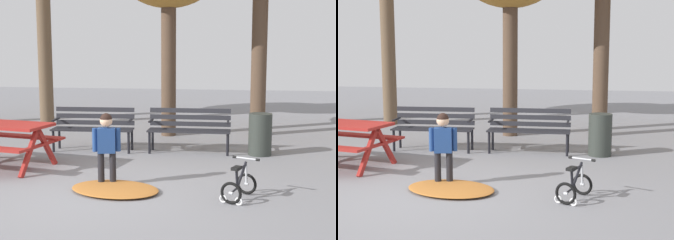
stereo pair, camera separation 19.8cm
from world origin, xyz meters
The scene contains 7 objects.
ground centered at (0.00, 0.00, 0.00)m, with size 36.00×36.00×0.00m, color gray.
park_bench_far_left centered at (-0.82, 2.99, 0.51)m, with size 1.62×0.54×0.85m.
park_bench_left centered at (1.08, 3.11, 0.51)m, with size 1.61×0.49×0.85m.
child_standing centered at (0.15, 0.55, 0.64)m, with size 0.41×0.21×1.09m.
kids_bicycle centered at (2.09, 0.17, 0.20)m, with size 0.53×0.63×0.54m.
leaf_pile centered at (0.34, 0.27, 0.04)m, with size 1.30×0.91×0.07m, color #B26B2D.
trash_bin centered at (2.44, 3.05, 0.40)m, with size 0.44×0.44×0.80m, color #2D332D.
Camera 1 is at (2.15, -6.31, 2.02)m, focal length 52.52 mm.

